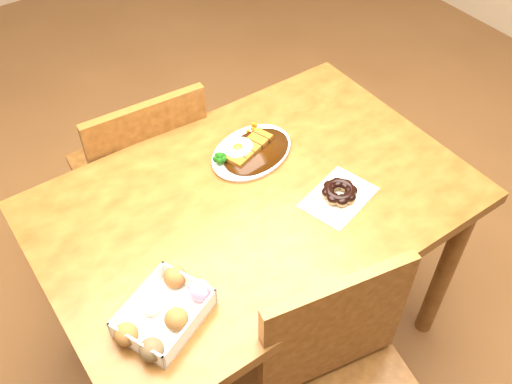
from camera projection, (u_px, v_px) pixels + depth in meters
ground at (255, 333)px, 2.15m from camera, size 6.00×6.00×0.00m
table at (255, 221)px, 1.67m from camera, size 1.20×0.80×0.75m
chair_far at (144, 174)px, 2.05m from camera, size 0.45×0.45×0.87m
katsu_curry_plate at (250, 151)px, 1.72m from camera, size 0.31×0.26×0.05m
donut_box at (164, 312)px, 1.31m from camera, size 0.25×0.23×0.06m
pon_de_ring at (339, 193)px, 1.59m from camera, size 0.24×0.19×0.04m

